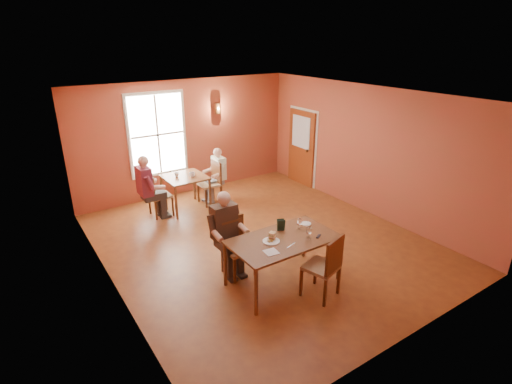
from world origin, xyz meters
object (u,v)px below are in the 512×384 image
diner_main (239,238)px  diner_white (210,178)px  diner_maroon (158,186)px  chair_diner_white (209,183)px  chair_empty (321,266)px  second_table (186,193)px  chair_diner_main (238,248)px  main_table (283,261)px  chair_diner_maroon (160,195)px

diner_main → diner_white: size_ratio=1.10×
diner_maroon → chair_diner_white: bearing=90.0°
chair_empty → second_table: chair_empty is taller
chair_diner_main → chair_diner_white: size_ratio=0.98×
main_table → chair_diner_main: size_ratio=1.72×
main_table → diner_white: 3.90m
chair_empty → diner_main: bearing=105.3°
main_table → diner_maroon: 3.93m
chair_diner_main → diner_white: bearing=-109.3°
diner_main → chair_diner_white: (1.09, 3.22, -0.20)m
second_table → diner_main: bearing=-97.7°
chair_diner_main → chair_diner_maroon: (-0.21, 3.19, -0.01)m
chair_empty → second_table: size_ratio=1.17×
main_table → chair_diner_white: chair_diner_white is taller
chair_empty → diner_maroon: size_ratio=0.75×
chair_diner_maroon → chair_empty: bearing=12.7°
second_table → diner_white: size_ratio=0.72×
main_table → diner_white: bearing=80.9°
diner_main → diner_white: bearing=-109.1°
chair_empty → diner_maroon: diner_maroon is taller
chair_empty → second_table: bearing=77.5°
chair_empty → chair_diner_maroon: bearing=85.6°
chair_diner_main → chair_empty: (0.79, -1.28, 0.03)m
diner_main → diner_maroon: size_ratio=0.98×
chair_diner_main → chair_empty: 1.51m
chair_diner_main → diner_main: size_ratio=0.72×
chair_diner_white → diner_maroon: diner_maroon is taller
chair_diner_main → diner_white: diner_white is taller
diner_main → second_table: diner_main is taller
chair_diner_white → diner_white: size_ratio=0.81×
second_table → chair_diner_white: (0.65, 0.00, 0.12)m
chair_diner_main → diner_maroon: bearing=-85.7°
chair_empty → chair_diner_maroon: chair_empty is taller
diner_main → diner_white: (1.12, 3.22, -0.07)m
diner_main → second_table: bearing=-97.7°
chair_diner_white → chair_diner_maroon: bearing=90.0°
chair_diner_main → diner_maroon: 3.21m
chair_empty → diner_maroon: (-1.03, 4.47, 0.19)m
second_table → diner_maroon: size_ratio=0.64×
chair_empty → chair_diner_white: 4.48m
diner_main → diner_white: 3.41m
diner_white → main_table: bearing=170.9°
diner_main → chair_diner_white: size_ratio=1.37×
chair_empty → diner_white: bearing=68.8°
chair_diner_white → chair_diner_maroon: (-1.30, 0.00, -0.02)m
second_table → chair_diner_white: bearing=0.0°
chair_diner_white → chair_diner_maroon: 1.30m
chair_diner_white → diner_white: diner_white is taller
second_table → main_table: bearing=-89.1°
main_table → chair_diner_white: bearing=81.3°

